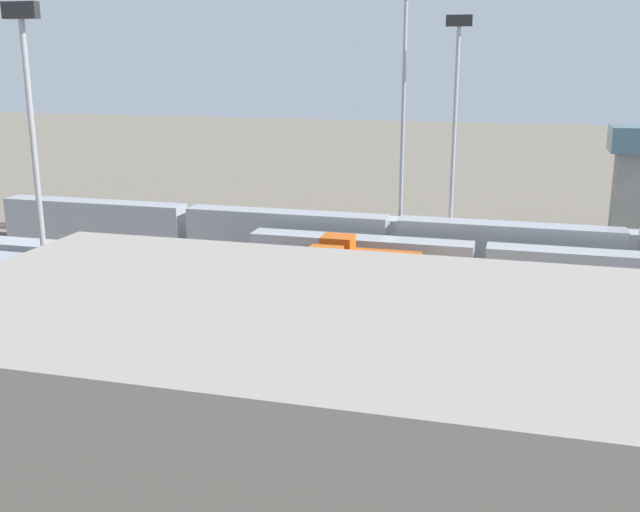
{
  "coord_description": "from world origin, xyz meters",
  "views": [
    {
      "loc": [
        -16.26,
        68.33,
        21.69
      ],
      "look_at": [
        2.89,
        -1.8,
        2.5
      ],
      "focal_mm": 42.22,
      "sensor_mm": 36.0,
      "label": 1
    }
  ],
  "objects_px": {
    "train_on_track_5": "(356,295)",
    "light_mast_0": "(404,84)",
    "train_on_track_2": "(609,272)",
    "train_on_track_4": "(354,282)",
    "train_on_track_0": "(566,244)",
    "train_on_track_1": "(393,240)",
    "train_on_track_3": "(365,268)",
    "maintenance_shed": "(558,447)",
    "control_tower": "(633,175)",
    "light_mast_1": "(32,129)",
    "train_on_track_6": "(346,314)",
    "light_mast_2": "(456,104)"
  },
  "relations": [
    {
      "from": "train_on_track_0",
      "to": "train_on_track_3",
      "type": "distance_m",
      "value": 24.29
    },
    {
      "from": "train_on_track_1",
      "to": "control_tower",
      "type": "height_order",
      "value": "control_tower"
    },
    {
      "from": "control_tower",
      "to": "train_on_track_2",
      "type": "bearing_deg",
      "value": 79.65
    },
    {
      "from": "train_on_track_5",
      "to": "light_mast_1",
      "type": "height_order",
      "value": "light_mast_1"
    },
    {
      "from": "control_tower",
      "to": "train_on_track_1",
      "type": "bearing_deg",
      "value": 33.97
    },
    {
      "from": "light_mast_0",
      "to": "light_mast_2",
      "type": "bearing_deg",
      "value": 173.8
    },
    {
      "from": "train_on_track_3",
      "to": "train_on_track_2",
      "type": "bearing_deg",
      "value": -167.53
    },
    {
      "from": "train_on_track_1",
      "to": "light_mast_1",
      "type": "bearing_deg",
      "value": 51.53
    },
    {
      "from": "maintenance_shed",
      "to": "train_on_track_0",
      "type": "bearing_deg",
      "value": -92.97
    },
    {
      "from": "train_on_track_2",
      "to": "light_mast_0",
      "type": "relative_size",
      "value": 2.38
    },
    {
      "from": "light_mast_2",
      "to": "control_tower",
      "type": "relative_size",
      "value": 1.88
    },
    {
      "from": "train_on_track_4",
      "to": "train_on_track_0",
      "type": "height_order",
      "value": "train_on_track_4"
    },
    {
      "from": "train_on_track_1",
      "to": "light_mast_1",
      "type": "xyz_separation_m",
      "value": [
        22.88,
        28.79,
        13.86
      ]
    },
    {
      "from": "light_mast_0",
      "to": "control_tower",
      "type": "xyz_separation_m",
      "value": [
        -26.24,
        -9.63,
        -10.72
      ]
    },
    {
      "from": "train_on_track_0",
      "to": "light_mast_2",
      "type": "height_order",
      "value": "light_mast_2"
    },
    {
      "from": "light_mast_1",
      "to": "train_on_track_2",
      "type": "bearing_deg",
      "value": -151.89
    },
    {
      "from": "control_tower",
      "to": "train_on_track_4",
      "type": "bearing_deg",
      "value": 50.47
    },
    {
      "from": "train_on_track_0",
      "to": "maintenance_shed",
      "type": "relative_size",
      "value": 1.14
    },
    {
      "from": "train_on_track_1",
      "to": "train_on_track_3",
      "type": "xyz_separation_m",
      "value": [
        0.95,
        10.0,
        -0.46
      ]
    },
    {
      "from": "train_on_track_3",
      "to": "control_tower",
      "type": "distance_m",
      "value": 38.68
    },
    {
      "from": "train_on_track_3",
      "to": "train_on_track_0",
      "type": "bearing_deg",
      "value": -141.87
    },
    {
      "from": "train_on_track_2",
      "to": "train_on_track_5",
      "type": "bearing_deg",
      "value": 35.19
    },
    {
      "from": "light_mast_1",
      "to": "train_on_track_6",
      "type": "bearing_deg",
      "value": -170.88
    },
    {
      "from": "maintenance_shed",
      "to": "light_mast_0",
      "type": "bearing_deg",
      "value": -73.96
    },
    {
      "from": "train_on_track_4",
      "to": "train_on_track_5",
      "type": "xyz_separation_m",
      "value": [
        -1.34,
        5.0,
        0.46
      ]
    },
    {
      "from": "maintenance_shed",
      "to": "control_tower",
      "type": "height_order",
      "value": "control_tower"
    },
    {
      "from": "train_on_track_1",
      "to": "train_on_track_3",
      "type": "distance_m",
      "value": 10.06
    },
    {
      "from": "light_mast_1",
      "to": "light_mast_2",
      "type": "relative_size",
      "value": 0.98
    },
    {
      "from": "train_on_track_6",
      "to": "train_on_track_5",
      "type": "bearing_deg",
      "value": -85.94
    },
    {
      "from": "light_mast_2",
      "to": "train_on_track_4",
      "type": "bearing_deg",
      "value": 73.93
    },
    {
      "from": "train_on_track_4",
      "to": "train_on_track_0",
      "type": "xyz_separation_m",
      "value": [
        -19.1,
        -20.0,
        -0.04
      ]
    },
    {
      "from": "train_on_track_1",
      "to": "control_tower",
      "type": "relative_size",
      "value": 6.86
    },
    {
      "from": "train_on_track_4",
      "to": "maintenance_shed",
      "type": "height_order",
      "value": "maintenance_shed"
    },
    {
      "from": "train_on_track_5",
      "to": "light_mast_0",
      "type": "relative_size",
      "value": 3.99
    },
    {
      "from": "light_mast_0",
      "to": "light_mast_1",
      "type": "distance_m",
      "value": 42.89
    },
    {
      "from": "train_on_track_5",
      "to": "maintenance_shed",
      "type": "xyz_separation_m",
      "value": [
        -15.03,
        27.65,
        2.93
      ]
    },
    {
      "from": "train_on_track_6",
      "to": "light_mast_1",
      "type": "bearing_deg",
      "value": 9.12
    },
    {
      "from": "maintenance_shed",
      "to": "train_on_track_6",
      "type": "bearing_deg",
      "value": -57.07
    },
    {
      "from": "train_on_track_0",
      "to": "light_mast_0",
      "type": "xyz_separation_m",
      "value": [
        18.65,
        -2.72,
        16.73
      ]
    },
    {
      "from": "train_on_track_5",
      "to": "train_on_track_2",
      "type": "bearing_deg",
      "value": -144.81
    },
    {
      "from": "maintenance_shed",
      "to": "train_on_track_4",
      "type": "bearing_deg",
      "value": -63.37
    },
    {
      "from": "light_mast_2",
      "to": "control_tower",
      "type": "height_order",
      "value": "light_mast_2"
    },
    {
      "from": "train_on_track_6",
      "to": "control_tower",
      "type": "distance_m",
      "value": 49.48
    },
    {
      "from": "train_on_track_4",
      "to": "train_on_track_2",
      "type": "bearing_deg",
      "value": -156.14
    },
    {
      "from": "maintenance_shed",
      "to": "control_tower",
      "type": "bearing_deg",
      "value": -99.02
    },
    {
      "from": "train_on_track_0",
      "to": "light_mast_1",
      "type": "relative_size",
      "value": 2.59
    },
    {
      "from": "train_on_track_4",
      "to": "train_on_track_3",
      "type": "distance_m",
      "value": 5.0
    },
    {
      "from": "train_on_track_4",
      "to": "train_on_track_6",
      "type": "relative_size",
      "value": 0.08
    },
    {
      "from": "train_on_track_4",
      "to": "train_on_track_1",
      "type": "relative_size",
      "value": 0.1
    },
    {
      "from": "light_mast_0",
      "to": "maintenance_shed",
      "type": "xyz_separation_m",
      "value": [
        -15.92,
        55.37,
        -13.3
      ]
    }
  ]
}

